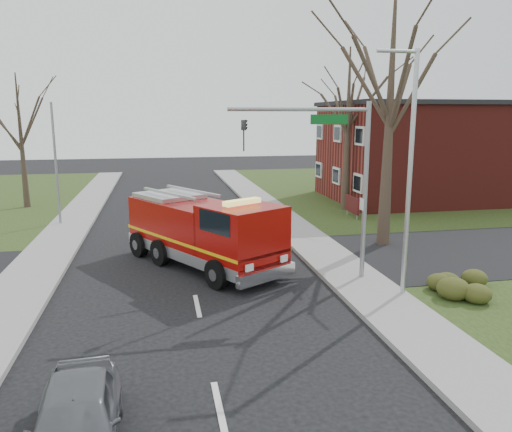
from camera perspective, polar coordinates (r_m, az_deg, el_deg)
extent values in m
plane|color=black|center=(17.15, -6.72, -10.18)|extent=(120.00, 120.00, 0.00)
cube|color=gray|center=(18.59, 12.90, -8.41)|extent=(2.40, 80.00, 0.15)
cube|color=maroon|center=(39.53, 19.64, 6.77)|extent=(15.00, 10.00, 7.00)
cube|color=black|center=(39.43, 20.00, 11.98)|extent=(15.40, 10.40, 0.30)
cube|color=silver|center=(36.42, 9.17, 4.57)|extent=(0.12, 1.40, 1.20)
cube|color=#491112|center=(31.17, 10.94, 1.30)|extent=(0.12, 2.00, 1.00)
cylinder|color=gray|center=(30.52, 11.47, 0.20)|extent=(0.08, 0.08, 0.90)
cylinder|color=gray|center=(31.98, 10.38, 0.76)|extent=(0.08, 0.08, 0.90)
ellipsoid|color=#313A15|center=(18.91, 22.06, -7.03)|extent=(2.80, 2.00, 0.90)
cone|color=#382E21|center=(24.34, 14.97, 10.39)|extent=(0.64, 0.64, 12.00)
cone|color=#382E21|center=(33.21, 10.42, 9.49)|extent=(0.56, 0.56, 10.50)
cone|color=#382E21|center=(37.04, -25.23, 7.62)|extent=(0.44, 0.44, 9.00)
cylinder|color=gray|center=(19.22, 12.36, 2.52)|extent=(0.18, 0.18, 6.80)
cylinder|color=gray|center=(18.12, 5.05, 12.05)|extent=(5.20, 0.14, 0.14)
cube|color=#0C591E|center=(18.45, 8.38, 10.87)|extent=(1.40, 0.06, 0.35)
imported|color=black|center=(17.67, -1.33, 10.97)|extent=(0.22, 0.18, 1.10)
cylinder|color=#B7BABF|center=(17.64, 17.14, 4.10)|extent=(0.16, 0.16, 8.40)
cylinder|color=#B7BABF|center=(17.30, 15.84, 17.68)|extent=(1.40, 0.12, 0.12)
cylinder|color=gray|center=(30.57, -21.89, 5.41)|extent=(0.14, 0.14, 7.00)
cube|color=#8F0906|center=(22.10, -8.06, -1.00)|extent=(4.96, 5.88, 2.13)
cube|color=#8F0906|center=(19.06, -1.58, -2.44)|extent=(3.62, 3.62, 2.44)
cube|color=#B7BABF|center=(21.33, -6.17, -3.79)|extent=(6.33, 8.16, 0.46)
cube|color=#E5B20C|center=(21.19, -6.20, -2.34)|extent=(6.34, 8.17, 0.12)
cube|color=black|center=(18.07, 0.70, -0.73)|extent=(2.06, 1.28, 0.86)
cube|color=#E5D866|center=(18.77, -1.60, 1.62)|extent=(1.58, 1.13, 0.18)
cylinder|color=black|center=(18.51, -4.49, -6.65)|extent=(0.88, 1.14, 1.12)
cylinder|color=black|center=(20.14, 1.50, -5.11)|extent=(0.88, 1.14, 1.12)
cylinder|color=black|center=(23.20, -13.23, -3.17)|extent=(0.88, 1.14, 1.12)
cylinder|color=black|center=(24.52, -7.82, -2.18)|extent=(0.88, 1.14, 1.12)
imported|color=slate|center=(10.64, -19.83, -21.17)|extent=(1.85, 4.15, 1.38)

